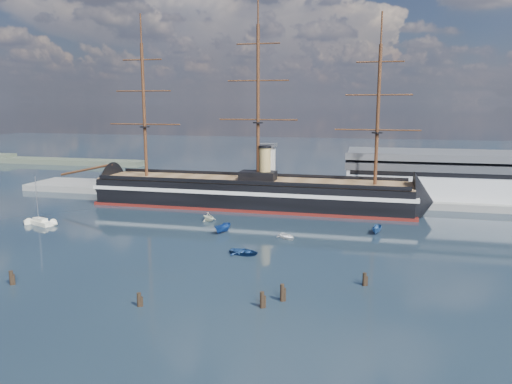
# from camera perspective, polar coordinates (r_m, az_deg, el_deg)

# --- Properties ---
(ground) EXTENTS (600.00, 600.00, 0.00)m
(ground) POSITION_cam_1_polar(r_m,az_deg,el_deg) (123.41, -3.35, -3.54)
(ground) COLOR black
(ground) RESTS_ON ground
(quay) EXTENTS (180.00, 18.00, 2.00)m
(quay) POSITION_cam_1_polar(r_m,az_deg,el_deg) (155.46, 4.07, -0.67)
(quay) COLOR slate
(quay) RESTS_ON ground
(warehouse) EXTENTS (63.00, 21.00, 11.60)m
(warehouse) POSITION_cam_1_polar(r_m,az_deg,el_deg) (157.67, 21.84, 1.72)
(warehouse) COLOR #B7BABC
(warehouse) RESTS_ON ground
(quay_tower) EXTENTS (5.00, 5.00, 15.00)m
(quay_tower) POSITION_cam_1_polar(r_m,az_deg,el_deg) (152.31, 1.33, 2.85)
(quay_tower) COLOR silver
(quay_tower) RESTS_ON ground
(shoreline) EXTENTS (120.00, 10.00, 4.00)m
(shoreline) POSITION_cam_1_polar(r_m,az_deg,el_deg) (274.12, -26.01, 3.38)
(shoreline) COLOR #3F4C38
(shoreline) RESTS_ON ground
(warship) EXTENTS (112.88, 16.32, 53.94)m
(warship) POSITION_cam_1_polar(r_m,az_deg,el_deg) (141.55, -1.24, -0.06)
(warship) COLOR black
(warship) RESTS_ON ground
(sailboat) EXTENTS (7.71, 4.80, 11.89)m
(sailboat) POSITION_cam_1_polar(r_m,az_deg,el_deg) (132.07, -23.43, -3.13)
(sailboat) COLOR silver
(sailboat) RESTS_ON ground
(motorboat_b) EXTENTS (2.00, 3.84, 1.71)m
(motorboat_b) POSITION_cam_1_polar(r_m,az_deg,el_deg) (98.18, -1.37, -7.18)
(motorboat_b) COLOR navy
(motorboat_b) RESTS_ON ground
(motorboat_c) EXTENTS (6.77, 4.14, 2.55)m
(motorboat_c) POSITION_cam_1_polar(r_m,az_deg,el_deg) (114.15, -3.82, -4.69)
(motorboat_c) COLOR navy
(motorboat_c) RESTS_ON ground
(motorboat_d) EXTENTS (6.28, 7.22, 2.48)m
(motorboat_d) POSITION_cam_1_polar(r_m,az_deg,el_deg) (125.51, -5.43, -3.34)
(motorboat_d) COLOR #E9EDCC
(motorboat_d) RESTS_ON ground
(motorboat_e) EXTENTS (3.03, 3.05, 1.43)m
(motorboat_e) POSITION_cam_1_polar(r_m,az_deg,el_deg) (109.44, 3.59, -5.35)
(motorboat_e) COLOR white
(motorboat_e) RESTS_ON ground
(motorboat_f) EXTENTS (5.87, 3.05, 2.23)m
(motorboat_f) POSITION_cam_1_polar(r_m,az_deg,el_deg) (116.56, 13.63, -4.65)
(motorboat_f) COLOR #28528B
(motorboat_f) RESTS_ON ground
(piling_near_left) EXTENTS (0.64, 0.64, 3.10)m
(piling_near_left) POSITION_cam_1_polar(r_m,az_deg,el_deg) (91.92, -26.12, -9.50)
(piling_near_left) COLOR black
(piling_near_left) RESTS_ON ground
(piling_near_mid) EXTENTS (0.64, 0.64, 2.77)m
(piling_near_mid) POSITION_cam_1_polar(r_m,az_deg,el_deg) (76.64, -13.19, -12.60)
(piling_near_mid) COLOR black
(piling_near_mid) RESTS_ON ground
(piling_near_right) EXTENTS (0.64, 0.64, 3.37)m
(piling_near_right) POSITION_cam_1_polar(r_m,az_deg,el_deg) (76.61, 2.99, -12.34)
(piling_near_right) COLOR black
(piling_near_right) RESTS_ON ground
(piling_far_right) EXTENTS (0.64, 0.64, 2.87)m
(piling_far_right) POSITION_cam_1_polar(r_m,az_deg,el_deg) (84.32, 12.26, -10.40)
(piling_far_right) COLOR black
(piling_far_right) RESTS_ON ground
(piling_extra) EXTENTS (0.64, 0.64, 3.15)m
(piling_extra) POSITION_cam_1_polar(r_m,az_deg,el_deg) (74.23, 0.69, -13.09)
(piling_extra) COLOR black
(piling_extra) RESTS_ON ground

